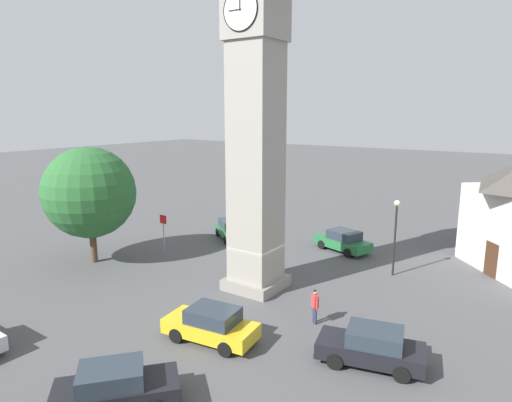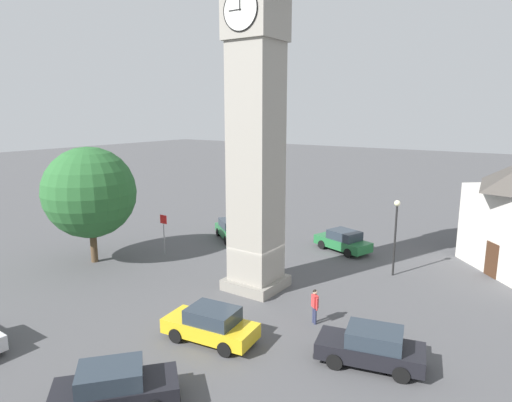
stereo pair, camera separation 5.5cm
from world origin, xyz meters
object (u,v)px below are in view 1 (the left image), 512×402
car_white_side (231,230)px  road_sign (163,228)px  clock_tower (256,36)px  pedestrian (315,303)px  tree (89,193)px  car_black_far (371,347)px  car_green_alley (343,241)px  lamp_post (396,225)px  car_blue_kerb (115,387)px  car_silver_kerb (211,325)px

car_white_side → road_sign: 5.96m
clock_tower → pedestrian: (-4.71, 2.02, -12.54)m
clock_tower → tree: size_ratio=3.03×
car_white_side → car_black_far: bearing=144.4°
car_green_alley → pedestrian: bearing=106.9°
clock_tower → car_green_alley: bearing=-98.5°
clock_tower → lamp_post: size_ratio=4.95×
clock_tower → pedestrian: 13.55m
car_white_side → lamp_post: (-12.88, 0.66, 2.39)m
clock_tower → car_blue_kerb: clock_tower is taller
car_white_side → car_green_alley: 8.67m
clock_tower → car_white_side: 16.19m
car_blue_kerb → road_sign: bearing=-49.8°
pedestrian → car_black_far: bearing=151.3°
car_silver_kerb → lamp_post: 13.19m
car_black_far → pedestrian: pedestrian is taller
car_black_far → car_green_alley: bearing=-62.3°
clock_tower → tree: 14.61m
car_black_far → car_white_side: bearing=-35.6°
car_silver_kerb → lamp_post: lamp_post is taller
road_sign → car_white_side: bearing=-106.0°
car_silver_kerb → car_white_side: 15.68m
car_green_alley → lamp_post: bearing=148.7°
pedestrian → car_green_alley: bearing=-73.1°
pedestrian → road_sign: bearing=-14.1°
pedestrian → tree: (16.07, 0.40, 3.67)m
car_blue_kerb → pedestrian: bearing=-106.7°
clock_tower → car_black_far: clock_tower is taller
car_white_side → pedestrian: size_ratio=2.55×
car_white_side → pedestrian: (-11.78, 8.99, 0.25)m
car_green_alley → pedestrian: 11.54m
car_blue_kerb → tree: (13.31, -8.80, 3.92)m
pedestrian → lamp_post: bearing=-97.5°
car_green_alley → road_sign: road_sign is taller
car_blue_kerb → car_green_alley: bearing=-88.3°
car_silver_kerb → pedestrian: (-2.98, -3.99, 0.25)m
car_black_far → lamp_post: size_ratio=0.95×
car_white_side → tree: tree is taller
clock_tower → car_white_side: (7.07, -6.97, -12.79)m
car_white_side → tree: bearing=65.5°
road_sign → clock_tower: bearing=171.2°
car_black_far → lamp_post: (2.31, -10.19, 2.39)m
clock_tower → tree: bearing=12.0°
pedestrian → road_sign: road_sign is taller
pedestrian → tree: size_ratio=0.22×
car_blue_kerb → car_white_side: bearing=-63.6°
tree → car_silver_kerb: bearing=164.7°
car_silver_kerb → car_white_side: size_ratio=1.00×
car_white_side → car_green_alley: bearing=-166.3°
car_black_far → tree: bearing=-4.3°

